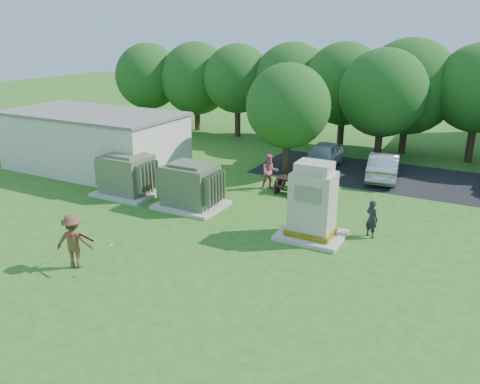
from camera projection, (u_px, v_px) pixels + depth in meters
The scene contains 15 objects.
ground at pixel (187, 260), 16.49m from camera, with size 120.00×120.00×0.00m, color #2D6619.
service_building at pixel (94, 143), 26.67m from camera, with size 10.00×5.00×3.20m, color beige.
service_building_roof at pixel (91, 113), 26.12m from camera, with size 10.20×5.20×0.15m, color slate.
parking_strip at pixel (441, 183), 24.70m from camera, with size 20.00×6.00×0.01m, color #232326.
transformer_left at pixel (127, 175), 22.80m from camera, with size 3.00×2.40×2.07m.
transformer_right at pixel (191, 186), 21.17m from camera, with size 3.00×2.40×2.07m.
generator_cabinet at pixel (312, 205), 17.84m from camera, with size 2.49×2.04×3.04m.
picnic_table at pixel (294, 184), 23.10m from camera, with size 1.72×1.29×0.74m.
batter at pixel (74, 241), 15.70m from camera, with size 1.24×0.71×1.91m, color brown.
person_by_generator at pixel (372, 219), 18.08m from camera, with size 0.55×0.36×1.51m, color black.
person_at_picnic at pixel (270, 172), 23.57m from camera, with size 0.88×0.69×1.81m, color #C3676B.
car_white at pixel (323, 155), 27.37m from camera, with size 1.72×4.27×1.46m, color silver.
car_silver_a at pixel (384, 166), 25.30m from camera, with size 1.52×4.36×1.44m, color #A0A0A4.
batting_equipment at pixel (87, 238), 15.27m from camera, with size 1.55×0.45×0.26m.
tree_row at pixel (370, 88), 29.83m from camera, with size 41.30×13.30×7.30m.
Camera 1 is at (8.55, -12.23, 7.65)m, focal length 35.00 mm.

